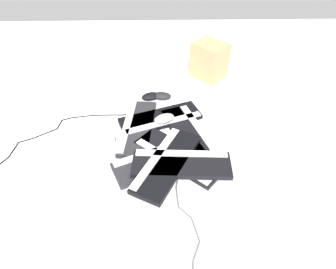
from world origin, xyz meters
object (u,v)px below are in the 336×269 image
at_px(keyboard_1, 137,127).
at_px(mouse_3, 151,96).
at_px(keyboard_4, 190,133).
at_px(mouse_0, 164,119).
at_px(cardboard_box, 209,60).
at_px(mouse_1, 105,138).
at_px(keyboard_0, 161,119).
at_px(keyboard_5, 181,164).
at_px(keyboard_2, 160,160).
at_px(keyboard_3, 179,156).
at_px(keyboard_6, 167,162).
at_px(mouse_2, 162,96).

bearing_deg(keyboard_1, mouse_3, -12.81).
bearing_deg(keyboard_4, mouse_3, 32.26).
xyz_separation_m(mouse_0, cardboard_box, (0.51, -0.29, 0.06)).
bearing_deg(mouse_1, keyboard_4, 13.95).
relative_size(keyboard_1, mouse_0, 4.11).
bearing_deg(keyboard_0, keyboard_5, -165.59).
bearing_deg(mouse_3, mouse_1, 42.14).
distance_m(keyboard_1, mouse_1, 0.18).
distance_m(mouse_1, mouse_3, 0.43).
bearing_deg(cardboard_box, keyboard_0, 146.15).
xyz_separation_m(keyboard_2, mouse_3, (0.52, 0.06, 0.01)).
xyz_separation_m(mouse_0, mouse_1, (-0.12, 0.30, -0.03)).
relative_size(keyboard_3, keyboard_5, 0.97).
bearing_deg(keyboard_4, keyboard_1, 79.33).
relative_size(keyboard_4, keyboard_6, 1.01).
relative_size(keyboard_1, mouse_2, 4.11).
distance_m(mouse_0, cardboard_box, 0.59).
relative_size(keyboard_1, keyboard_5, 1.01).
relative_size(mouse_3, cardboard_box, 0.49).
relative_size(mouse_1, mouse_2, 1.00).
height_order(keyboard_5, cardboard_box, cardboard_box).
distance_m(keyboard_0, keyboard_5, 0.38).
distance_m(keyboard_5, cardboard_box, 0.86).
height_order(keyboard_4, keyboard_5, keyboard_5).
height_order(mouse_3, cardboard_box, cardboard_box).
bearing_deg(keyboard_6, mouse_3, 8.85).
xyz_separation_m(keyboard_4, mouse_3, (0.33, 0.21, 0.01)).
bearing_deg(cardboard_box, mouse_1, 136.64).
height_order(keyboard_2, keyboard_3, same).
bearing_deg(keyboard_3, mouse_3, 16.29).
height_order(keyboard_0, keyboard_5, keyboard_5).
distance_m(keyboard_1, keyboard_6, 0.32).
bearing_deg(mouse_2, keyboard_6, 99.95).
distance_m(keyboard_4, keyboard_5, 0.25).
xyz_separation_m(keyboard_3, mouse_2, (0.50, 0.08, 0.01)).
height_order(mouse_0, mouse_3, mouse_0).
xyz_separation_m(keyboard_0, keyboard_6, (-0.35, -0.03, 0.03)).
height_order(keyboard_4, cardboard_box, cardboard_box).
bearing_deg(keyboard_3, mouse_1, 70.91).
distance_m(keyboard_5, mouse_3, 0.59).
distance_m(mouse_0, mouse_3, 0.26).
height_order(keyboard_2, mouse_1, mouse_1).
height_order(keyboard_4, keyboard_6, keyboard_6).
xyz_separation_m(keyboard_1, mouse_2, (0.28, -0.13, 0.01)).
height_order(keyboard_6, cardboard_box, cardboard_box).
bearing_deg(mouse_3, keyboard_4, 105.36).
height_order(keyboard_6, mouse_2, keyboard_6).
relative_size(keyboard_3, mouse_1, 3.93).
height_order(keyboard_1, mouse_2, mouse_2).
bearing_deg(keyboard_5, mouse_1, 61.23).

